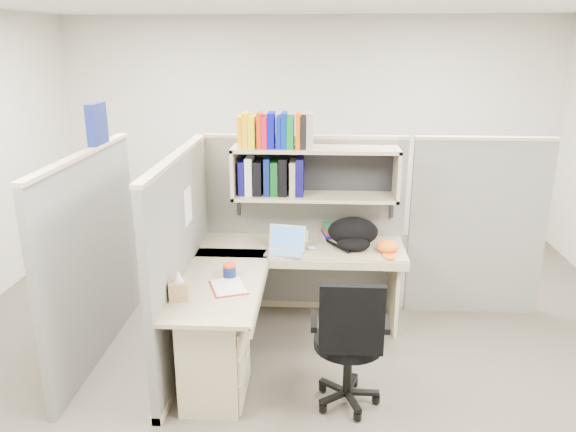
# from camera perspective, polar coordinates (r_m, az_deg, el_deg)

# --- Properties ---
(ground) EXTENTS (6.00, 6.00, 0.00)m
(ground) POSITION_cam_1_polar(r_m,az_deg,el_deg) (4.62, 1.13, -14.08)
(ground) COLOR #36302A
(ground) RESTS_ON ground
(room_shell) EXTENTS (6.00, 6.00, 6.00)m
(room_shell) POSITION_cam_1_polar(r_m,az_deg,el_deg) (4.01, 1.26, 6.03)
(room_shell) COLOR #BBB4A9
(room_shell) RESTS_ON ground
(cubicle) EXTENTS (3.79, 1.84, 1.95)m
(cubicle) POSITION_cam_1_polar(r_m,az_deg,el_deg) (4.66, -3.10, -1.41)
(cubicle) COLOR #60605B
(cubicle) RESTS_ON ground
(desk) EXTENTS (1.74, 1.75, 0.73)m
(desk) POSITION_cam_1_polar(r_m,az_deg,el_deg) (4.18, -4.69, -10.79)
(desk) COLOR #9D8D6F
(desk) RESTS_ON ground
(laptop) EXTENTS (0.35, 0.35, 0.22)m
(laptop) POSITION_cam_1_polar(r_m,az_deg,el_deg) (4.60, -0.35, -2.55)
(laptop) COLOR silver
(laptop) RESTS_ON desk
(backpack) EXTENTS (0.50, 0.43, 0.25)m
(backpack) POSITION_cam_1_polar(r_m,az_deg,el_deg) (4.76, 6.66, -1.79)
(backpack) COLOR black
(backpack) RESTS_ON desk
(orange_cap) EXTENTS (0.20, 0.23, 0.10)m
(orange_cap) POSITION_cam_1_polar(r_m,az_deg,el_deg) (4.72, 10.06, -3.06)
(orange_cap) COLOR orange
(orange_cap) RESTS_ON desk
(snack_canister) EXTENTS (0.10, 0.10, 0.10)m
(snack_canister) POSITION_cam_1_polar(r_m,az_deg,el_deg) (4.20, -5.97, -5.49)
(snack_canister) COLOR navy
(snack_canister) RESTS_ON desk
(tissue_box) EXTENTS (0.15, 0.15, 0.20)m
(tissue_box) POSITION_cam_1_polar(r_m,az_deg,el_deg) (3.89, -11.07, -6.89)
(tissue_box) COLOR tan
(tissue_box) RESTS_ON desk
(mouse) EXTENTS (0.10, 0.08, 0.03)m
(mouse) POSITION_cam_1_polar(r_m,az_deg,el_deg) (4.72, 2.46, -3.24)
(mouse) COLOR #97A7D6
(mouse) RESTS_ON desk
(paper_cup) EXTENTS (0.07, 0.07, 0.09)m
(paper_cup) POSITION_cam_1_polar(r_m,az_deg,el_deg) (4.93, 1.72, -1.95)
(paper_cup) COLOR white
(paper_cup) RESTS_ON desk
(book_stack) EXTENTS (0.23, 0.28, 0.12)m
(book_stack) POSITION_cam_1_polar(r_m,az_deg,el_deg) (5.00, 4.58, -1.56)
(book_stack) COLOR gray
(book_stack) RESTS_ON desk
(loose_paper) EXTENTS (0.31, 0.35, 0.00)m
(loose_paper) POSITION_cam_1_polar(r_m,az_deg,el_deg) (4.06, -6.05, -7.11)
(loose_paper) COLOR white
(loose_paper) RESTS_ON desk
(task_chair) EXTENTS (0.51, 0.47, 0.99)m
(task_chair) POSITION_cam_1_polar(r_m,az_deg,el_deg) (3.91, 6.14, -14.55)
(task_chair) COLOR black
(task_chair) RESTS_ON ground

